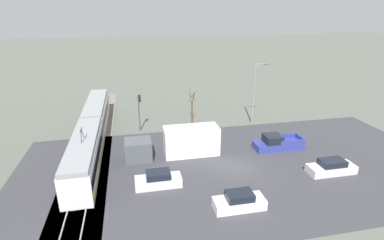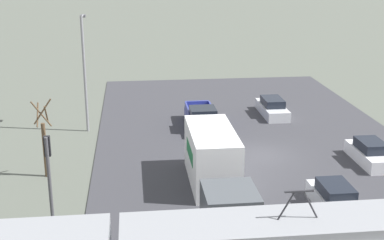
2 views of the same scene
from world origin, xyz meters
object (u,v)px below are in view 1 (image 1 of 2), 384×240
at_px(sedan_car_0, 239,202).
at_px(street_tree, 192,109).
at_px(pickup_truck, 277,143).
at_px(street_lamp_near_crossing, 255,90).
at_px(box_truck, 179,143).
at_px(sedan_car_2, 158,180).
at_px(light_rail_tram, 92,131).
at_px(sedan_car_1, 331,167).
at_px(traffic_light_pole, 139,108).

xyz_separation_m(sedan_car_0, street_tree, (20.13, -0.26, 1.49)).
relative_size(pickup_truck, street_lamp_near_crossing, 0.66).
distance_m(box_truck, street_lamp_near_crossing, 14.84).
bearing_deg(sedan_car_2, pickup_truck, -70.78).
relative_size(light_rail_tram, sedan_car_1, 5.59).
xyz_separation_m(sedan_car_0, street_lamp_near_crossing, (18.30, -8.87, 4.25)).
xyz_separation_m(light_rail_tram, street_tree, (4.46, -13.29, 0.45)).
bearing_deg(sedan_car_2, traffic_light_pole, 3.96).
distance_m(street_tree, street_lamp_near_crossing, 9.22).
xyz_separation_m(street_tree, street_lamp_near_crossing, (-1.83, -8.61, 2.76)).
xyz_separation_m(sedan_car_1, sedan_car_2, (1.18, 17.14, 0.02)).
relative_size(street_tree, street_lamp_near_crossing, 0.55).
bearing_deg(sedan_car_1, light_rail_tram, -116.91).
distance_m(sedan_car_1, street_lamp_near_crossing, 15.57).
xyz_separation_m(light_rail_tram, sedan_car_0, (-15.67, -13.03, -1.04)).
relative_size(pickup_truck, sedan_car_1, 1.20).
height_order(light_rail_tram, sedan_car_2, light_rail_tram).
distance_m(light_rail_tram, sedan_car_0, 20.41).
xyz_separation_m(traffic_light_pole, street_tree, (1.38, -7.39, -1.09)).
height_order(sedan_car_0, sedan_car_2, sedan_car_2).
bearing_deg(sedan_car_2, sedan_car_1, -93.95).
bearing_deg(street_lamp_near_crossing, street_tree, 78.00).
bearing_deg(pickup_truck, sedan_car_2, 109.22).
bearing_deg(pickup_truck, sedan_car_0, 139.44).
xyz_separation_m(pickup_truck, street_tree, (10.43, 8.04, 1.43)).
xyz_separation_m(pickup_truck, sedan_car_1, (-6.22, -2.68, -0.07)).
bearing_deg(street_lamp_near_crossing, sedan_car_2, 132.24).
bearing_deg(sedan_car_0, sedan_car_1, -72.42).
distance_m(sedan_car_2, traffic_light_pole, 14.36).
bearing_deg(traffic_light_pole, box_truck, -155.05).
bearing_deg(sedan_car_0, street_tree, -0.74).
xyz_separation_m(sedan_car_0, sedan_car_1, (3.48, -10.98, -0.01)).
bearing_deg(street_tree, pickup_truck, -142.36).
bearing_deg(light_rail_tram, traffic_light_pole, -62.37).
relative_size(pickup_truck, street_tree, 1.20).
height_order(light_rail_tram, street_tree, street_tree).
height_order(pickup_truck, traffic_light_pole, traffic_light_pole).
distance_m(pickup_truck, street_tree, 13.25).
bearing_deg(traffic_light_pole, sedan_car_2, -176.04).
height_order(street_tree, street_lamp_near_crossing, street_lamp_near_crossing).
height_order(sedan_car_1, sedan_car_2, sedan_car_2).
bearing_deg(box_truck, traffic_light_pole, 24.95).
xyz_separation_m(light_rail_tram, traffic_light_pole, (3.09, -5.90, 1.53)).
relative_size(box_truck, sedan_car_0, 2.43).
height_order(sedan_car_2, street_lamp_near_crossing, street_lamp_near_crossing).
distance_m(light_rail_tram, pickup_truck, 22.17).
distance_m(box_truck, sedan_car_2, 6.53).
distance_m(light_rail_tram, sedan_car_1, 26.95).
xyz_separation_m(box_truck, traffic_light_pole, (8.30, 3.86, 1.70)).
xyz_separation_m(sedan_car_1, street_tree, (16.65, 10.72, 1.50)).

